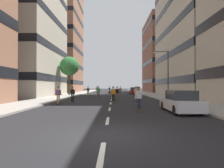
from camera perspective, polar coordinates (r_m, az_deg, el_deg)
ground_plane at (r=38.18m, az=0.03°, el=-3.33°), size 186.52×186.52×0.00m
sidewalk_left at (r=42.91m, az=-10.92°, el=-2.92°), size 3.98×85.49×0.14m
sidewalk_right at (r=42.78m, az=11.09°, el=-2.93°), size 3.98×85.49×0.14m
lane_markings at (r=40.09m, az=0.05°, el=-3.19°), size 0.16×72.20×0.01m
building_left_mid at (r=39.67m, az=-27.44°, el=12.37°), size 15.47×16.96×21.17m
building_left_far at (r=61.73m, az=-17.10°, el=13.51°), size 15.47×16.40×33.49m
building_right_mid at (r=40.97m, az=27.57°, el=19.99°), size 15.47×21.87×32.18m
building_right_far at (r=60.36m, az=17.55°, el=8.00°), size 15.47×17.65×21.44m
parked_car_near at (r=44.13m, az=6.57°, el=-2.05°), size 1.82×4.40×1.52m
parked_car_mid at (r=14.18m, az=19.75°, el=-5.11°), size 1.82×4.40×1.52m
street_tree_near at (r=37.44m, az=-12.65°, el=5.19°), size 3.63×3.63×7.30m
streetlamp_right at (r=27.15m, az=15.67°, el=4.32°), size 2.13×0.30×6.50m
skater_0 at (r=35.19m, az=-7.21°, el=-1.90°), size 0.57×0.92×1.78m
skater_1 at (r=49.94m, az=-4.59°, el=-1.52°), size 0.55×0.91×1.78m
skater_2 at (r=45.56m, az=-4.28°, el=-1.64°), size 0.57×0.92×1.78m
skater_3 at (r=25.04m, az=1.52°, el=-2.45°), size 0.56×0.92×1.78m
skater_4 at (r=22.21m, az=-11.73°, el=-2.75°), size 0.55×0.91×1.78m
skater_5 at (r=27.50m, az=7.15°, el=-2.27°), size 0.56×0.92×1.78m
skater_6 at (r=19.19m, az=7.66°, el=-3.01°), size 0.55×0.91×1.78m
skater_7 at (r=21.71m, az=0.38°, el=-2.81°), size 0.54×0.91×1.78m
skater_8 at (r=20.25m, az=-15.78°, el=-2.86°), size 0.56×0.92×1.78m
skater_9 at (r=40.95m, az=2.54°, el=-1.72°), size 0.55×0.92×1.78m
skater_10 at (r=14.22m, az=8.02°, el=-3.98°), size 0.56×0.92×1.78m
skater_11 at (r=30.77m, az=-4.07°, el=-2.15°), size 0.56×0.92×1.78m
skater_12 at (r=43.56m, az=-0.75°, el=-1.65°), size 0.55×0.91×1.78m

